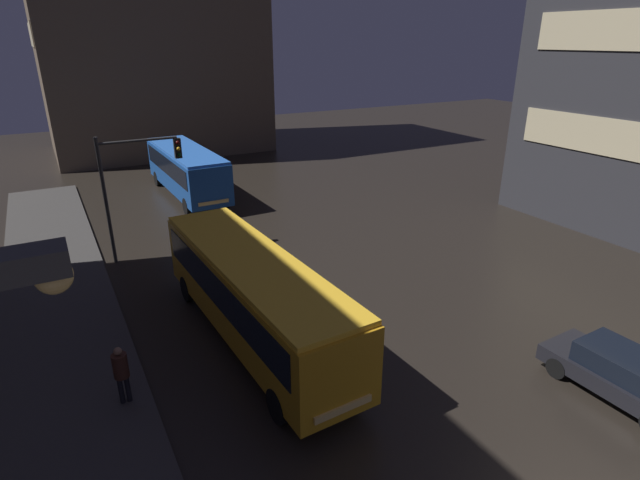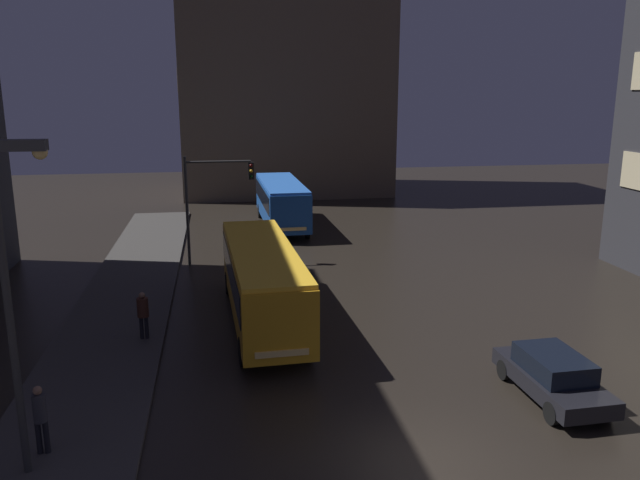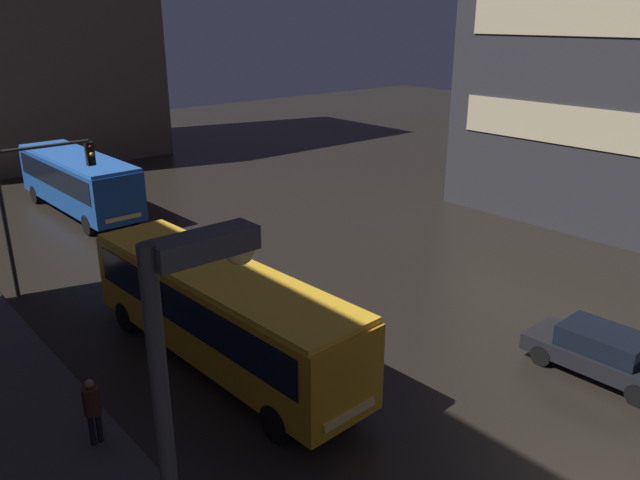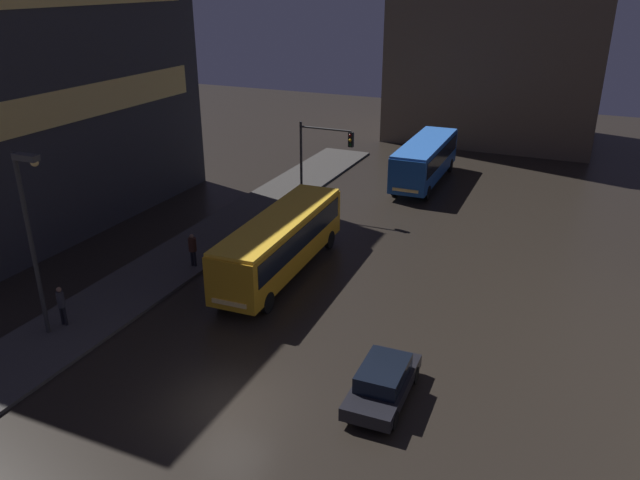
% 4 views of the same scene
% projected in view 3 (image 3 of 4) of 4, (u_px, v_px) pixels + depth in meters
% --- Properties ---
extents(sidewalk_left, '(4.00, 48.00, 0.15)m').
position_uv_depth(sidewalk_left, '(28.00, 447.00, 15.07)').
color(sidewalk_left, '#3D3A38').
rests_on(sidewalk_left, ground).
extents(bus_near, '(2.88, 10.80, 3.08)m').
position_uv_depth(bus_near, '(219.00, 306.00, 18.22)').
color(bus_near, orange).
rests_on(bus_near, ground).
extents(bus_far, '(2.76, 10.14, 3.11)m').
position_uv_depth(bus_far, '(78.00, 178.00, 32.44)').
color(bus_far, '#194793').
rests_on(bus_far, ground).
extents(car_taxi, '(1.92, 4.25, 1.40)m').
position_uv_depth(car_taxi, '(602.00, 352.00, 18.07)').
color(car_taxi, black).
rests_on(car_taxi, ground).
extents(pedestrian_near, '(0.56, 0.56, 1.77)m').
position_uv_depth(pedestrian_near, '(92.00, 405.00, 14.76)').
color(pedestrian_near, black).
rests_on(pedestrian_near, sidewalk_left).
extents(traffic_light_main, '(3.59, 0.35, 5.74)m').
position_uv_depth(traffic_light_main, '(38.00, 189.00, 22.81)').
color(traffic_light_main, '#2D2D2D').
rests_on(traffic_light_main, ground).
extents(street_lamp_sidewalk, '(1.25, 0.36, 7.83)m').
position_uv_depth(street_lamp_sidewalk, '(189.00, 472.00, 6.68)').
color(street_lamp_sidewalk, '#2D2D2D').
rests_on(street_lamp_sidewalk, sidewalk_left).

